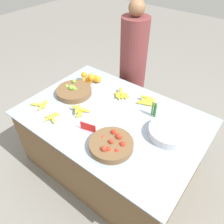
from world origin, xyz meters
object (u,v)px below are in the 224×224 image
object	(u,v)px
vendor_person	(133,70)
tomato_basket	(111,144)
metal_bowl	(169,132)
price_sign	(88,127)
lime_bowl	(74,91)

from	to	relation	value
vendor_person	tomato_basket	bearing A→B (deg)	-64.22
tomato_basket	metal_bowl	world-z (taller)	tomato_basket
price_sign	vendor_person	xyz separation A→B (m)	(-0.28, 1.13, -0.05)
lime_bowl	price_sign	distance (m)	0.59
tomato_basket	price_sign	bearing A→B (deg)	175.02
metal_bowl	vendor_person	distance (m)	1.14
vendor_person	lime_bowl	bearing A→B (deg)	-104.92
lime_bowl	tomato_basket	bearing A→B (deg)	-23.98
lime_bowl	tomato_basket	size ratio (longest dim) A/B	1.03
lime_bowl	price_sign	size ratio (longest dim) A/B	2.58
tomato_basket	metal_bowl	size ratio (longest dim) A/B	1.03
price_sign	vendor_person	distance (m)	1.16
lime_bowl	metal_bowl	xyz separation A→B (m)	(1.08, 0.06, 0.00)
tomato_basket	metal_bowl	xyz separation A→B (m)	(0.31, 0.40, 0.01)
lime_bowl	price_sign	bearing A→B (deg)	-32.81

